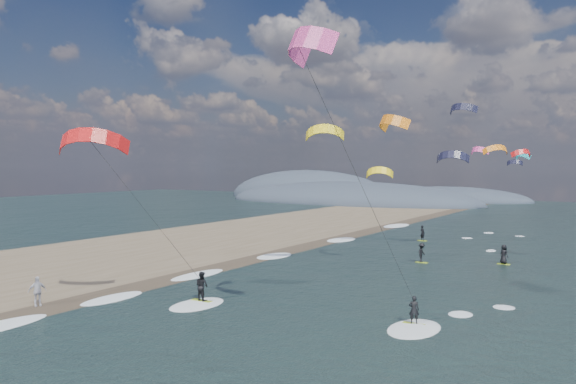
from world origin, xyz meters
The scene contains 10 objects.
ground centered at (0.00, 0.00, 0.00)m, with size 260.00×260.00×0.00m, color black.
sand_strip centered at (-24.00, 10.00, 0.00)m, with size 26.00×240.00×0.00m, color brown.
wet_sand_strip centered at (-12.00, 10.00, 0.00)m, with size 3.00×240.00×0.00m, color #382D23.
coastal_hills centered at (-44.84, 107.86, 0.00)m, with size 80.00×41.00×15.00m.
kitesurfer_near_a centered at (4.89, 5.92, 11.62)m, with size 7.60×9.16×15.80m.
kitesurfer_near_b centered at (-7.77, 4.19, 7.51)m, with size 7.32×9.09×11.72m.
far_kitesurfers centered at (2.86, 33.73, 0.89)m, with size 12.26×15.15×1.80m.
bg_kite_field centered at (-0.13, 53.23, 11.33)m, with size 11.49×73.88×8.53m.
shoreline_surf centered at (-10.80, 14.75, 0.00)m, with size 2.40×79.40×0.11m.
beach_walker centered at (-13.20, 2.18, 0.93)m, with size 1.08×0.45×1.85m, color silver.
Camera 1 is at (18.31, -18.63, 8.72)m, focal length 35.00 mm.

